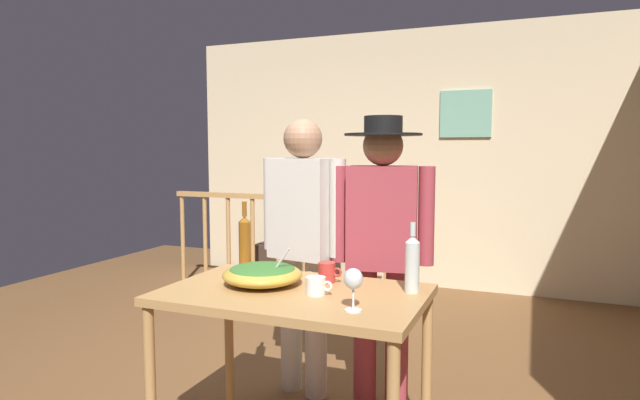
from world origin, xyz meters
The scene contains 15 objects.
ground_plane centered at (0.00, 0.00, 0.00)m, with size 7.82×7.82×0.00m, color brown.
back_wall centered at (0.00, 3.01, 1.36)m, with size 4.87×0.10×2.73m, color beige.
framed_picture centered at (0.68, 2.95, 1.83)m, with size 0.51×0.03×0.48m, color #75AE93.
stair_railing centered at (-0.68, 2.06, 0.62)m, with size 2.41×0.10×1.07m.
tv_console centered at (-1.09, 2.66, 0.20)m, with size 0.90×0.40×0.41m, color #38281E.
flat_screen_tv centered at (-1.09, 2.63, 0.65)m, with size 0.49×0.12×0.40m.
serving_table centered at (0.34, -0.49, 0.72)m, with size 1.20×0.75×0.82m.
salad_bowl centered at (0.15, -0.45, 0.87)m, with size 0.38×0.38×0.20m.
wine_glass centered at (0.69, -0.68, 0.94)m, with size 0.08×0.08×0.18m.
wine_bottle_amber centered at (-0.09, -0.20, 0.97)m, with size 0.07×0.07×0.37m.
wine_bottle_clear centered at (0.85, -0.32, 0.95)m, with size 0.07×0.07×0.32m.
mug_red centered at (0.42, -0.29, 0.87)m, with size 0.12×0.08×0.10m.
mug_white centered at (0.46, -0.52, 0.86)m, with size 0.13×0.09×0.08m.
person_standing_left centered at (0.10, 0.16, 0.97)m, with size 0.56×0.28×1.64m.
person_standing_right centered at (0.58, 0.16, 0.98)m, with size 0.56×0.43×1.65m.
Camera 1 is at (1.36, -2.67, 1.47)m, focal length 29.81 mm.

